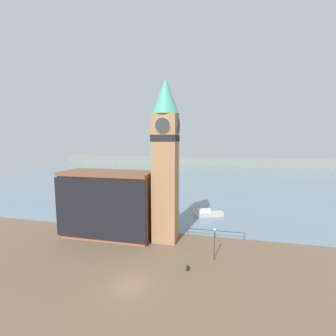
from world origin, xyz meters
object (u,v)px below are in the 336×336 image
object	(u,v)px
pier_building	(108,204)
lamp_post	(214,238)
clock_tower	(165,157)
boat_near	(208,213)
mooring_bollard_near	(188,268)

from	to	relation	value
pier_building	lamp_post	distance (m)	16.82
clock_tower	pier_building	size ratio (longest dim) A/B	1.67
boat_near	lamp_post	xyz separation A→B (m)	(1.43, -16.33, 2.27)
clock_tower	boat_near	world-z (taller)	clock_tower
pier_building	lamp_post	xyz separation A→B (m)	(16.22, -3.89, -2.24)
clock_tower	pier_building	bearing A→B (deg)	-177.19
mooring_bollard_near	lamp_post	bearing A→B (deg)	46.12
boat_near	mooring_bollard_near	xyz separation A→B (m)	(-1.46, -19.34, -0.22)
pier_building	clock_tower	bearing A→B (deg)	2.81
boat_near	mooring_bollard_near	bearing A→B (deg)	-113.27
clock_tower	mooring_bollard_near	world-z (taller)	clock_tower
clock_tower	mooring_bollard_near	distance (m)	14.74
clock_tower	boat_near	distance (m)	17.80
mooring_bollard_near	clock_tower	bearing A→B (deg)	120.30
mooring_bollard_near	lamp_post	size ratio (longest dim) A/B	0.16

